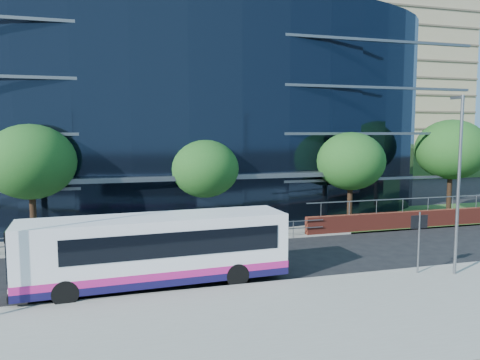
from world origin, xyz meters
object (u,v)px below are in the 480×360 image
object	(u,v)px
tree_far_c	(351,161)
tree_dist_f	(433,146)
tree_far_b	(205,169)
streetlight_east	(458,179)
street_sign	(419,230)
tree_far_d	(451,150)
city_bus	(159,249)
tree_dist_e	(347,146)
tree_far_a	(31,162)

from	to	relation	value
tree_far_c	tree_dist_f	distance (m)	46.67
tree_far_b	streetlight_east	xyz separation A→B (m)	(9.00, -11.67, 0.23)
street_sign	tree_dist_f	bearing A→B (deg)	50.84
tree_far_d	city_bus	size ratio (longest dim) A/B	0.66
tree_dist_f	street_sign	bearing A→B (deg)	-129.16
streetlight_east	tree_dist_e	bearing A→B (deg)	66.89
tree_far_a	tree_far_c	size ratio (longest dim) A/B	1.07
tree_far_a	tree_dist_e	xyz separation A→B (m)	(37.00, 31.00, -0.33)
city_bus	tree_far_c	bearing A→B (deg)	29.17
street_sign	tree_dist_e	size ratio (longest dim) A/B	0.43
tree_far_d	streetlight_east	size ratio (longest dim) A/B	0.93
tree_far_a	tree_dist_e	bearing A→B (deg)	39.96
tree_far_c	streetlight_east	bearing A→B (deg)	-95.11
street_sign	tree_far_c	xyz separation A→B (m)	(2.50, 10.59, 2.39)
streetlight_east	city_bus	world-z (taller)	streetlight_east
city_bus	street_sign	bearing A→B (deg)	-12.07
tree_dist_f	city_bus	xyz separation A→B (m)	(-46.98, -41.70, -2.61)
tree_far_a	tree_dist_e	size ratio (longest dim) A/B	1.07
tree_far_a	streetlight_east	bearing A→B (deg)	-30.46
tree_far_b	city_bus	bearing A→B (deg)	-113.37
tree_far_a	tree_far_c	distance (m)	20.00
tree_far_b	tree_far_c	world-z (taller)	tree_far_c
tree_dist_e	city_bus	world-z (taller)	tree_dist_e
tree_far_c	tree_dist_e	xyz separation A→B (m)	(17.00, 31.00, 0.00)
tree_far_d	streetlight_east	distance (m)	15.77
tree_dist_f	streetlight_east	world-z (taller)	streetlight_east
street_sign	city_bus	size ratio (longest dim) A/B	0.25
tree_far_b	tree_far_d	xyz separation A→B (m)	(19.00, 0.50, 0.98)
tree_dist_f	tree_far_d	bearing A→B (deg)	-126.87
tree_dist_e	tree_dist_f	size ratio (longest dim) A/B	1.08
tree_far_b	streetlight_east	distance (m)	14.74
tree_far_c	city_bus	xyz separation A→B (m)	(-13.98, -8.70, -2.94)
tree_dist_f	tree_far_b	bearing A→B (deg)	-142.92
tree_far_a	streetlight_east	size ratio (longest dim) A/B	0.87
city_bus	streetlight_east	bearing A→B (deg)	-13.53
tree_far_b	tree_dist_f	size ratio (longest dim) A/B	1.00
tree_dist_e	streetlight_east	xyz separation A→B (m)	(-18.00, -42.17, -0.10)
tree_far_d	city_bus	distance (m)	25.20
street_sign	tree_dist_e	world-z (taller)	tree_dist_e
tree_far_a	tree_far_c	world-z (taller)	tree_far_a
tree_far_a	tree_dist_e	world-z (taller)	tree_far_a
tree_far_c	streetlight_east	world-z (taller)	streetlight_east
tree_dist_f	streetlight_east	bearing A→B (deg)	-127.58
tree_far_a	streetlight_east	distance (m)	22.05
street_sign	tree_dist_e	distance (m)	45.99
tree_dist_f	city_bus	distance (m)	62.87
tree_far_a	tree_far_b	world-z (taller)	tree_far_a
tree_far_d	tree_dist_f	bearing A→B (deg)	53.13
street_sign	tree_dist_f	xyz separation A→B (m)	(35.50, 43.59, 2.06)
tree_far_a	tree_far_b	bearing A→B (deg)	2.86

